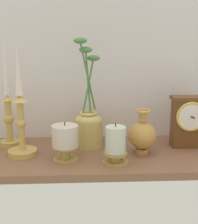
# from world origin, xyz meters

# --- Properties ---
(ground_plane) EXTENTS (1.00, 0.36, 0.02)m
(ground_plane) POSITION_xyz_m (0.00, 0.00, -0.01)
(ground_plane) COLOR brown
(back_wall) EXTENTS (1.20, 0.02, 0.65)m
(back_wall) POSITION_xyz_m (0.00, 0.18, 0.33)
(back_wall) COLOR silver
(back_wall) RESTS_ON ground_plane
(mantel_clock) EXTENTS (0.12, 0.09, 0.18)m
(mantel_clock) POSITION_xyz_m (0.31, 0.04, 0.09)
(mantel_clock) COLOR brown
(mantel_clock) RESTS_ON ground_plane
(candlestick_tall_left) EXTENTS (0.10, 0.10, 0.36)m
(candlestick_tall_left) POSITION_xyz_m (-0.25, -0.01, 0.11)
(candlestick_tall_left) COLOR tan
(candlestick_tall_left) RESTS_ON ground_plane
(candlestick_tall_center) EXTENTS (0.07, 0.07, 0.40)m
(candlestick_tall_center) POSITION_xyz_m (-0.32, 0.08, 0.13)
(candlestick_tall_center) COLOR tan
(candlestick_tall_center) RESTS_ON ground_plane
(brass_vase_bulbous) EXTENTS (0.09, 0.09, 0.15)m
(brass_vase_bulbous) POSITION_xyz_m (0.14, -0.01, 0.06)
(brass_vase_bulbous) COLOR #C08A43
(brass_vase_bulbous) RESTS_ON ground_plane
(brass_vase_jar) EXTENTS (0.10, 0.10, 0.38)m
(brass_vase_jar) POSITION_xyz_m (-0.04, 0.06, 0.08)
(brass_vase_jar) COLOR tan
(brass_vase_jar) RESTS_ON ground_plane
(pillar_candle_front) EXTENTS (0.08, 0.08, 0.13)m
(pillar_candle_front) POSITION_xyz_m (0.05, -0.09, 0.06)
(pillar_candle_front) COLOR #AC8944
(pillar_candle_front) RESTS_ON ground_plane
(pillar_candle_near_clock) EXTENTS (0.08, 0.08, 0.12)m
(pillar_candle_near_clock) POSITION_xyz_m (-0.11, -0.06, 0.06)
(pillar_candle_near_clock) COLOR #B19547
(pillar_candle_near_clock) RESTS_ON ground_plane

